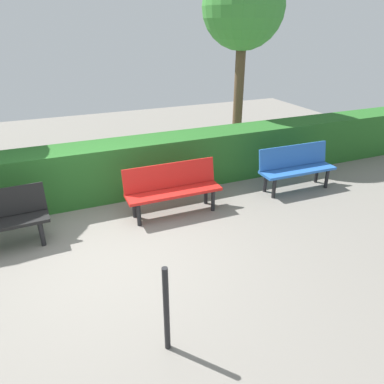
{
  "coord_description": "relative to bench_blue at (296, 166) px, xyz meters",
  "views": [
    {
      "loc": [
        0.56,
        4.38,
        3.01
      ],
      "look_at": [
        -1.46,
        -0.38,
        0.55
      ],
      "focal_mm": 33.33,
      "sensor_mm": 36.0,
      "label": 1
    }
  ],
  "objects": [
    {
      "name": "ground_plane",
      "position": [
        3.86,
        0.82,
        -0.48
      ],
      "size": [
        17.97,
        17.97,
        0.0
      ],
      "primitive_type": "plane",
      "color": "gray"
    },
    {
      "name": "bench_blue",
      "position": [
        0.0,
        0.0,
        0.0
      ],
      "size": [
        1.55,
        0.49,
        0.86
      ],
      "rotation": [
        0.0,
        0.0,
        -0.02
      ],
      "color": "blue",
      "rests_on": "ground_plane"
    },
    {
      "name": "bench_red",
      "position": [
        2.57,
        -0.01,
        0.0
      ],
      "size": [
        1.64,
        0.47,
        0.86
      ],
      "rotation": [
        0.0,
        0.0,
        -0.01
      ],
      "color": "red",
      "rests_on": "ground_plane"
    },
    {
      "name": "hedge_row",
      "position": [
        2.67,
        -1.11,
        0.03
      ],
      "size": [
        13.97,
        0.76,
        1.02
      ],
      "primitive_type": "cube",
      "color": "#266023",
      "rests_on": "ground_plane"
    },
    {
      "name": "tree_near",
      "position": [
        -0.12,
        -2.56,
        2.82
      ],
      "size": [
        1.86,
        1.86,
        4.28
      ],
      "color": "brown",
      "rests_on": "ground_plane"
    },
    {
      "name": "railing_post_mid",
      "position": [
        3.63,
        2.69,
        0.02
      ],
      "size": [
        0.06,
        0.06,
        1.0
      ],
      "primitive_type": "cylinder",
      "color": "black",
      "rests_on": "ground_plane"
    }
  ]
}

